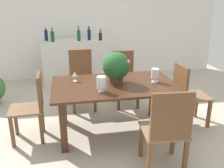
{
  "coord_description": "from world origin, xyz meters",
  "views": [
    {
      "loc": [
        -0.64,
        -3.43,
        1.86
      ],
      "look_at": [
        -0.0,
        -0.1,
        0.67
      ],
      "focal_mm": 39.18,
      "sensor_mm": 36.0,
      "label": 1
    }
  ],
  "objects": [
    {
      "name": "ground_plane",
      "position": [
        0.0,
        0.0,
        0.0
      ],
      "size": [
        7.04,
        7.04,
        0.0
      ],
      "primitive_type": "plane",
      "color": "#BCB29E"
    },
    {
      "name": "chair_near_right",
      "position": [
        0.38,
        -1.26,
        0.55
      ],
      "size": [
        0.51,
        0.49,
        1.0
      ],
      "rotation": [
        0.0,
        0.0,
        3.07
      ],
      "color": "brown",
      "rests_on": "ground"
    },
    {
      "name": "crystal_vase_left",
      "position": [
        -0.22,
        -0.54,
        0.86
      ],
      "size": [
        0.12,
        0.12,
        0.2
      ],
      "color": "silver",
      "rests_on": "dining_table"
    },
    {
      "name": "chair_head_end",
      "position": [
        -1.12,
        -0.27,
        0.52
      ],
      "size": [
        0.46,
        0.42,
        0.93
      ],
      "rotation": [
        0.0,
        0.0,
        -1.54
      ],
      "color": "brown",
      "rests_on": "ground"
    },
    {
      "name": "dining_table",
      "position": [
        0.0,
        -0.27,
        0.62
      ],
      "size": [
        1.72,
        1.06,
        0.73
      ],
      "color": "#422616",
      "rests_on": "ground"
    },
    {
      "name": "wine_bottle_amber",
      "position": [
        -0.89,
        1.86,
        1.11
      ],
      "size": [
        0.08,
        0.08,
        0.3
      ],
      "color": "#194C1E",
      "rests_on": "kitchen_counter"
    },
    {
      "name": "wine_glass",
      "position": [
        -0.53,
        -0.05,
        0.84
      ],
      "size": [
        0.07,
        0.07,
        0.14
      ],
      "color": "silver",
      "rests_on": "dining_table"
    },
    {
      "name": "wine_bottle_green",
      "position": [
        -1.03,
        2.06,
        1.11
      ],
      "size": [
        0.07,
        0.07,
        0.27
      ],
      "color": "#0F1E38",
      "rests_on": "kitchen_counter"
    },
    {
      "name": "back_wall",
      "position": [
        0.0,
        2.6,
        1.3
      ],
      "size": [
        6.4,
        0.1,
        2.6
      ],
      "primitive_type": "cube",
      "color": "white",
      "rests_on": "ground"
    },
    {
      "name": "chair_far_left",
      "position": [
        -0.39,
        0.72,
        0.56
      ],
      "size": [
        0.45,
        0.49,
        1.02
      ],
      "rotation": [
        0.0,
        0.0,
        0.04
      ],
      "color": "brown",
      "rests_on": "ground"
    },
    {
      "name": "crystal_vase_center_near",
      "position": [
        0.58,
        -0.31,
        0.86
      ],
      "size": [
        0.11,
        0.11,
        0.2
      ],
      "color": "silver",
      "rests_on": "dining_table"
    },
    {
      "name": "chair_foot_end",
      "position": [
        1.11,
        -0.28,
        0.53
      ],
      "size": [
        0.49,
        0.45,
        0.95
      ],
      "rotation": [
        0.0,
        0.0,
        1.61
      ],
      "color": "brown",
      "rests_on": "ground"
    },
    {
      "name": "wine_bottle_tall",
      "position": [
        -0.34,
        1.88,
        1.12
      ],
      "size": [
        0.07,
        0.07,
        0.31
      ],
      "color": "#194C1E",
      "rests_on": "kitchen_counter"
    },
    {
      "name": "chair_far_right",
      "position": [
        0.39,
        0.71,
        0.53
      ],
      "size": [
        0.43,
        0.48,
        0.97
      ],
      "rotation": [
        0.0,
        0.0,
        0.01
      ],
      "color": "brown",
      "rests_on": "ground"
    },
    {
      "name": "wine_bottle_dark",
      "position": [
        -0.12,
        1.95,
        1.12
      ],
      "size": [
        0.07,
        0.07,
        0.3
      ],
      "color": "#0F1E38",
      "rests_on": "kitchen_counter"
    },
    {
      "name": "kitchen_counter",
      "position": [
        -0.42,
        2.0,
        0.5
      ],
      "size": [
        1.45,
        0.53,
        1.0
      ],
      "primitive_type": "cube",
      "color": "silver",
      "rests_on": "ground"
    },
    {
      "name": "flower_centerpiece",
      "position": [
        0.03,
        -0.23,
        0.97
      ],
      "size": [
        0.38,
        0.38,
        0.44
      ],
      "color": "#4C3828",
      "rests_on": "dining_table"
    },
    {
      "name": "wine_bottle_clear",
      "position": [
        0.12,
        1.88,
        1.09
      ],
      "size": [
        0.07,
        0.07,
        0.24
      ],
      "color": "black",
      "rests_on": "kitchen_counter"
    }
  ]
}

